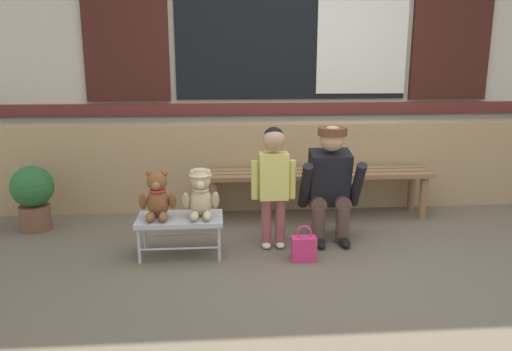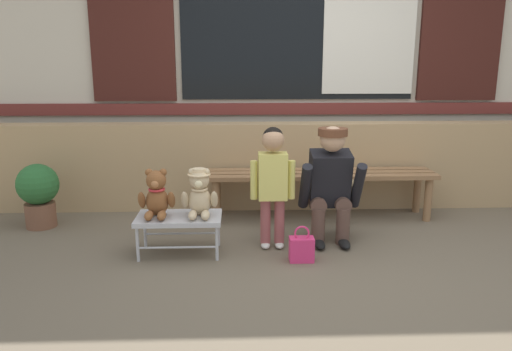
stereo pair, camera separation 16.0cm
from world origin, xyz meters
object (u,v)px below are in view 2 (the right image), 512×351
at_px(handbag_on_ground, 302,249).
at_px(potted_plant, 38,192).
at_px(teddy_bear_with_hat, 199,194).
at_px(small_display_bench, 179,220).
at_px(child_standing, 273,175).
at_px(teddy_bear_plain, 157,195).
at_px(adult_crouching, 331,184).
at_px(wooden_bench_long, 321,179).

xyz_separation_m(handbag_on_ground, potted_plant, (-2.22, 0.86, 0.23)).
distance_m(teddy_bear_with_hat, potted_plant, 1.62).
distance_m(small_display_bench, handbag_on_ground, 0.95).
distance_m(child_standing, handbag_on_ground, 0.60).
height_order(teddy_bear_plain, potted_plant, teddy_bear_plain).
relative_size(small_display_bench, teddy_bear_with_hat, 1.76).
xyz_separation_m(adult_crouching, handbag_on_ground, (-0.28, -0.42, -0.38)).
xyz_separation_m(small_display_bench, child_standing, (0.72, 0.10, 0.33)).
bearing_deg(handbag_on_ground, potted_plant, 158.91).
distance_m(wooden_bench_long, teddy_bear_plain, 1.62).
bearing_deg(small_display_bench, teddy_bear_with_hat, 0.77).
relative_size(teddy_bear_plain, potted_plant, 0.64).
height_order(small_display_bench, adult_crouching, adult_crouching).
bearing_deg(child_standing, teddy_bear_plain, -173.77).
bearing_deg(small_display_bench, handbag_on_ground, -11.44).
bearing_deg(potted_plant, wooden_bench_long, 3.90).
height_order(small_display_bench, child_standing, child_standing).
height_order(wooden_bench_long, adult_crouching, adult_crouching).
bearing_deg(potted_plant, teddy_bear_plain, -30.31).
distance_m(teddy_bear_plain, adult_crouching, 1.38).
bearing_deg(adult_crouching, potted_plant, 170.06).
height_order(wooden_bench_long, child_standing, child_standing).
distance_m(child_standing, potted_plant, 2.12).
xyz_separation_m(wooden_bench_long, potted_plant, (-2.52, -0.17, -0.05)).
height_order(teddy_bear_plain, handbag_on_ground, teddy_bear_plain).
xyz_separation_m(teddy_bear_plain, handbag_on_ground, (1.07, -0.19, -0.37)).
bearing_deg(potted_plant, adult_crouching, -9.94).
xyz_separation_m(teddy_bear_with_hat, handbag_on_ground, (0.75, -0.19, -0.38)).
bearing_deg(wooden_bench_long, handbag_on_ground, -106.65).
xyz_separation_m(teddy_bear_with_hat, potted_plant, (-1.46, 0.67, -0.15)).
relative_size(small_display_bench, teddy_bear_plain, 1.76).
relative_size(teddy_bear_plain, adult_crouching, 0.38).
height_order(teddy_bear_with_hat, adult_crouching, adult_crouching).
distance_m(teddy_bear_with_hat, handbag_on_ground, 0.86).
distance_m(small_display_bench, potted_plant, 1.47).
bearing_deg(adult_crouching, wooden_bench_long, 87.86).
height_order(wooden_bench_long, teddy_bear_plain, teddy_bear_plain).
xyz_separation_m(wooden_bench_long, child_standing, (-0.50, -0.75, 0.22)).
bearing_deg(handbag_on_ground, child_standing, 124.79).
bearing_deg(teddy_bear_with_hat, adult_crouching, 12.48).
bearing_deg(adult_crouching, teddy_bear_with_hat, -167.52).
bearing_deg(wooden_bench_long, child_standing, -124.03).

